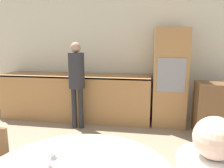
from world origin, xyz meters
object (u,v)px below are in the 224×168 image
Objects in this scene: sideboard at (223,109)px; cup at (50,150)px; person_standing at (77,76)px; oven_unit at (169,78)px.

sideboard is 9.23× the size of cup.
person_standing is 16.01× the size of cup.
oven_unit reaches higher than sideboard.
person_standing is at bearing -177.16° from sideboard.
oven_unit is at bearing 157.51° from sideboard.
oven_unit reaches higher than cup.
cup is (-1.99, -2.41, 0.32)m from sideboard.
cup is (0.55, -2.28, -0.21)m from person_standing.
oven_unit is at bearing 16.36° from person_standing.
sideboard is 2.60m from person_standing.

